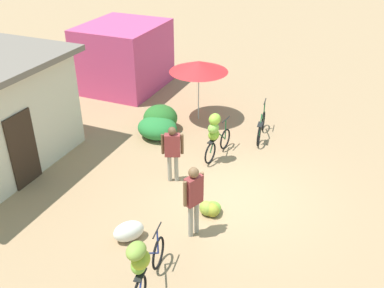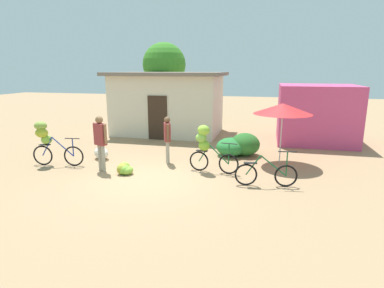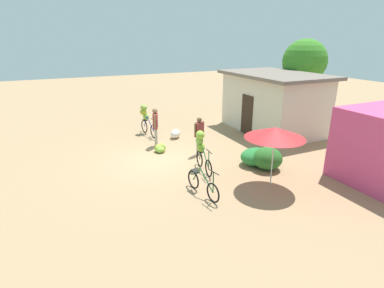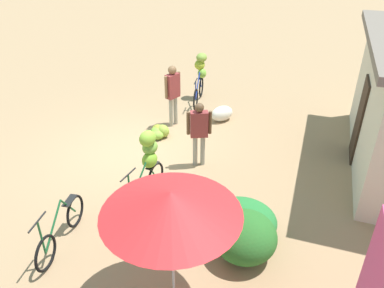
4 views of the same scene
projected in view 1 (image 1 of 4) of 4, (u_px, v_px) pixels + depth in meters
name	position (u px, v px, depth m)	size (l,w,h in m)	color
ground_plane	(231.00, 196.00, 11.03)	(60.00, 60.00, 0.00)	#A17F5B
shop_pink	(124.00, 56.00, 16.91)	(3.20, 2.80, 2.50)	#CF4479
hedge_bush_front_left	(157.00, 128.00, 13.62)	(1.11, 1.26, 0.66)	#287835
hedge_bush_front_right	(160.00, 118.00, 14.03)	(1.09, 1.10, 0.84)	#286827
market_umbrella	(199.00, 66.00, 14.02)	(1.92, 1.92, 2.06)	beige
bicycle_leftmost	(142.00, 262.00, 7.80)	(1.74, 0.50, 1.49)	black
bicycle_near_pile	(215.00, 133.00, 12.20)	(1.59, 0.39, 1.49)	black
bicycle_center_loaded	(261.00, 127.00, 13.63)	(1.70, 0.30, 1.01)	black
banana_pile_on_ground	(211.00, 208.00, 10.35)	(0.57, 0.63, 0.35)	#959C2E
produce_sack	(129.00, 231.00, 9.55)	(0.70, 0.44, 0.44)	silver
person_vendor	(172.00, 149.00, 11.19)	(0.34, 0.54, 1.61)	gray
person_bystander	(194.00, 194.00, 9.28)	(0.54, 0.34, 1.76)	gray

